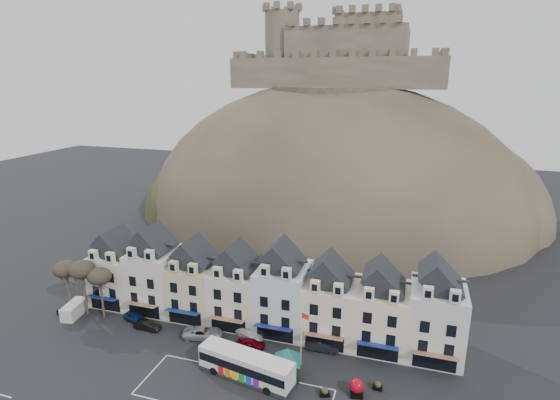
% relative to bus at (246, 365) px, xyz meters
% --- Properties ---
extents(ground, '(300.00, 300.00, 0.00)m').
position_rel_bus_xyz_m(ground, '(-2.45, -3.90, -1.85)').
color(ground, black).
rests_on(ground, ground).
extents(coach_bay_markings, '(22.00, 7.50, 0.01)m').
position_rel_bus_xyz_m(coach_bay_markings, '(-0.45, -2.65, -1.85)').
color(coach_bay_markings, silver).
rests_on(coach_bay_markings, ground).
extents(townhouse_terrace, '(54.40, 9.35, 11.80)m').
position_rel_bus_xyz_m(townhouse_terrace, '(-2.30, 12.07, 3.45)').
color(townhouse_terrace, silver).
rests_on(townhouse_terrace, ground).
extents(castle_hill, '(100.00, 76.00, 68.00)m').
position_rel_bus_xyz_m(castle_hill, '(-1.19, 65.05, -1.75)').
color(castle_hill, '#3C372E').
rests_on(castle_hill, ground).
extents(castle, '(50.20, 22.20, 22.00)m').
position_rel_bus_xyz_m(castle, '(-1.94, 72.03, 38.34)').
color(castle, brown).
rests_on(castle, ground).
extents(tree_left_far, '(3.61, 3.61, 8.24)m').
position_rel_bus_xyz_m(tree_left_far, '(-31.45, 6.60, 5.05)').
color(tree_left_far, '#3B2F26').
rests_on(tree_left_far, ground).
extents(tree_left_mid, '(3.78, 3.78, 8.64)m').
position_rel_bus_xyz_m(tree_left_mid, '(-28.45, 6.60, 5.39)').
color(tree_left_mid, '#3B2F26').
rests_on(tree_left_mid, ground).
extents(tree_left_near, '(3.43, 3.43, 7.84)m').
position_rel_bus_xyz_m(tree_left_near, '(-25.45, 6.60, 4.70)').
color(tree_left_near, '#3B2F26').
rests_on(tree_left_near, ground).
extents(bus, '(12.18, 4.87, 3.35)m').
position_rel_bus_xyz_m(bus, '(0.00, 0.00, 0.00)').
color(bus, '#262628').
rests_on(bus, ground).
extents(bus_shelter, '(5.94, 5.94, 3.92)m').
position_rel_bus_xyz_m(bus_shelter, '(4.60, 1.70, 1.19)').
color(bus_shelter, black).
rests_on(bus_shelter, ground).
extents(red_buoy, '(1.67, 1.67, 2.07)m').
position_rel_bus_xyz_m(red_buoy, '(12.94, 1.03, -0.79)').
color(red_buoy, black).
rests_on(red_buoy, ground).
extents(flagpole, '(1.04, 0.43, 7.56)m').
position_rel_bus_xyz_m(flagpole, '(5.64, 4.33, 2.47)').
color(flagpole, silver).
rests_on(flagpole, ground).
extents(white_van, '(2.66, 4.70, 2.03)m').
position_rel_bus_xyz_m(white_van, '(-29.91, 5.60, -0.84)').
color(white_van, silver).
rests_on(white_van, ground).
extents(planter_west, '(1.23, 0.87, 1.11)m').
position_rel_bus_xyz_m(planter_west, '(9.55, -0.19, -1.32)').
color(planter_west, black).
rests_on(planter_west, ground).
extents(planter_east, '(1.10, 0.74, 1.06)m').
position_rel_bus_xyz_m(planter_east, '(15.13, 2.64, -1.34)').
color(planter_east, black).
rests_on(planter_east, ground).
extents(car_navy, '(4.51, 2.90, 1.43)m').
position_rel_bus_xyz_m(car_navy, '(-19.96, 6.75, -1.14)').
color(car_navy, '#0E1E48').
rests_on(car_navy, ground).
extents(car_black, '(3.92, 1.42, 1.28)m').
position_rel_bus_xyz_m(car_black, '(-17.25, 5.60, -1.21)').
color(car_black, black).
rests_on(car_black, ground).
extents(car_silver, '(5.80, 3.81, 1.51)m').
position_rel_bus_xyz_m(car_silver, '(-8.80, 6.09, -1.10)').
color(car_silver, '#9B9CA2').
rests_on(car_silver, ground).
extents(car_white, '(4.75, 3.26, 1.28)m').
position_rel_bus_xyz_m(car_white, '(-2.85, 8.10, -1.22)').
color(car_white, white).
rests_on(car_white, ground).
extents(car_maroon, '(3.95, 2.03, 1.29)m').
position_rel_bus_xyz_m(car_maroon, '(-1.65, 5.87, -1.21)').
color(car_maroon, '#640512').
rests_on(car_maroon, ground).
extents(car_charcoal, '(4.36, 1.63, 1.42)m').
position_rel_bus_xyz_m(car_charcoal, '(7.55, 8.10, -1.14)').
color(car_charcoal, black).
rests_on(car_charcoal, ground).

